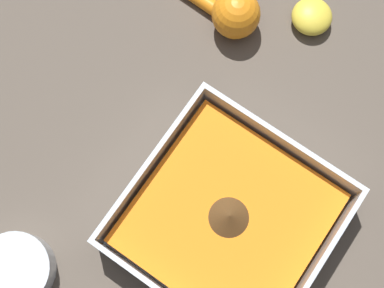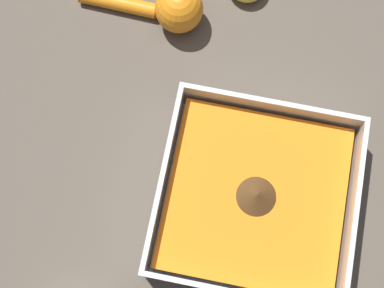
{
  "view_description": "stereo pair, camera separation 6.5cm",
  "coord_description": "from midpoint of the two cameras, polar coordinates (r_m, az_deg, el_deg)",
  "views": [
    {
      "loc": [
        0.06,
        0.02,
        0.67
      ],
      "look_at": [
        -0.07,
        -0.07,
        0.04
      ],
      "focal_mm": 50.0,
      "sensor_mm": 36.0,
      "label": 1
    },
    {
      "loc": [
        0.09,
        -0.04,
        0.67
      ],
      "look_at": [
        -0.07,
        -0.07,
        0.04
      ],
      "focal_mm": 50.0,
      "sensor_mm": 36.0,
      "label": 2
    }
  ],
  "objects": [
    {
      "name": "lemon_squeezer",
      "position": [
        0.73,
        -4.98,
        13.82
      ],
      "size": [
        0.06,
        0.17,
        0.06
      ],
      "rotation": [
        0.0,
        0.0,
        1.53
      ],
      "color": "orange",
      "rests_on": "ground_plane"
    },
    {
      "name": "ground_plane",
      "position": [
        0.67,
        1.83,
        -8.13
      ],
      "size": [
        4.0,
        4.0,
        0.0
      ],
      "primitive_type": "plane",
      "color": "brown"
    },
    {
      "name": "square_dish",
      "position": [
        0.65,
        3.84,
        -6.47
      ],
      "size": [
        0.23,
        0.23,
        0.07
      ],
      "color": "silver",
      "rests_on": "ground_plane"
    }
  ]
}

